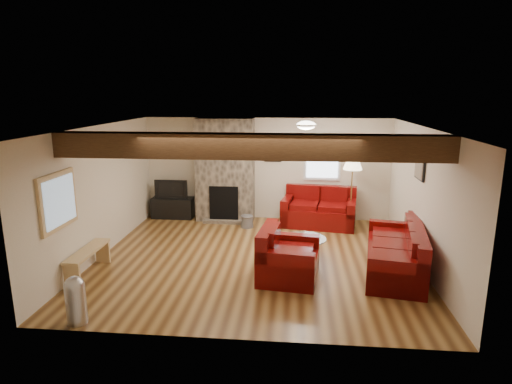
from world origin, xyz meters
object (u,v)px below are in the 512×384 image
television (172,189)px  floor_lamp (353,167)px  sofa_three (395,249)px  coffee_table (304,248)px  armchair_red (289,254)px  tv_cabinet (173,208)px  loveseat (319,207)px

television → floor_lamp: size_ratio=0.49×
sofa_three → floor_lamp: size_ratio=1.30×
coffee_table → floor_lamp: bearing=61.5°
armchair_red → coffee_table: bearing=-9.2°
coffee_table → tv_cabinet: (-3.25, 2.43, 0.05)m
loveseat → tv_cabinet: loveseat is taller
armchair_red → tv_cabinet: size_ratio=1.06×
sofa_three → floor_lamp: 2.73m
coffee_table → loveseat: bearing=79.8°
sofa_three → tv_cabinet: 5.64m
loveseat → floor_lamp: size_ratio=1.01×
sofa_three → television: television is taller
coffee_table → armchair_red: bearing=-106.3°
armchair_red → coffee_table: (0.27, 0.92, -0.23)m
floor_lamp → television: bearing=174.8°
sofa_three → floor_lamp: bearing=-159.3°
coffee_table → tv_cabinet: bearing=143.3°
loveseat → tv_cabinet: size_ratio=1.65×
floor_lamp → tv_cabinet: bearing=174.8°
sofa_three → television: size_ratio=2.67×
tv_cabinet → floor_lamp: size_ratio=0.61×
sofa_three → coffee_table: (-1.58, 0.46, -0.22)m
armchair_red → tv_cabinet: (-2.99, 3.35, -0.18)m
television → coffee_table: bearing=-36.7°
loveseat → television: size_ratio=2.06×
loveseat → floor_lamp: (0.72, -0.09, 0.99)m
armchair_red → sofa_three: bearing=-69.1°
loveseat → coffee_table: loveseat is taller
loveseat → television: 3.66m
loveseat → coffee_table: 2.18m
armchair_red → coffee_table: armchair_red is taller
coffee_table → sofa_three: bearing=-16.1°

